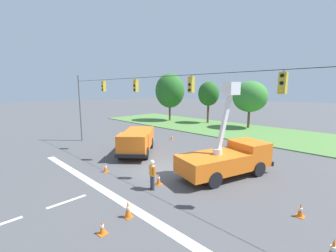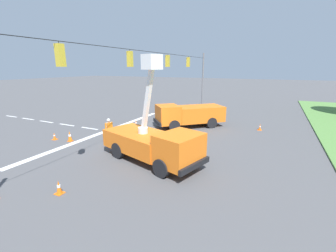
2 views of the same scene
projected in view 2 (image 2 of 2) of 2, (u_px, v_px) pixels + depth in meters
ground_plane at (153, 138)px, 18.05m from camera, size 200.00×200.00×0.00m
lane_markings at (94, 129)px, 20.64m from camera, size 17.60×15.25×0.01m
signal_gantry at (151, 80)px, 16.88m from camera, size 26.20×0.33×7.20m
utility_truck_bucket_lift at (153, 141)px, 13.26m from camera, size 4.26×7.02×6.19m
utility_truck_support_near at (189, 114)px, 21.20m from camera, size 6.15×6.35×2.14m
road_worker at (109, 128)px, 17.11m from camera, size 0.62×0.35×1.77m
traffic_cone_foreground_left at (59, 187)px, 10.04m from camera, size 0.36×0.36×0.65m
traffic_cone_foreground_right at (54, 136)px, 17.59m from camera, size 0.36×0.36×0.58m
traffic_cone_mid_left at (119, 137)px, 17.20m from camera, size 0.36×0.36×0.71m
traffic_cone_mid_right at (260, 127)px, 20.22m from camera, size 0.36×0.36×0.58m
traffic_cone_near_bucket at (70, 136)px, 17.17m from camera, size 0.36×0.36×0.82m
traffic_cone_lane_edge_b at (194, 143)px, 15.66m from camera, size 0.36×0.36×0.82m
traffic_cone_far_left at (136, 123)px, 21.34m from camera, size 0.36×0.36×0.67m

